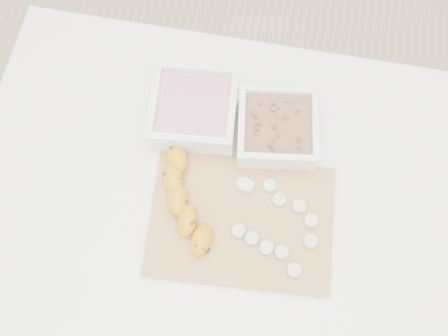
% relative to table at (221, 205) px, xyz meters
% --- Properties ---
extents(ground, '(3.50, 3.50, 0.00)m').
position_rel_table_xyz_m(ground, '(0.00, 0.00, -0.65)').
color(ground, '#C6AD89').
rests_on(ground, ground).
extents(table, '(1.00, 0.70, 0.75)m').
position_rel_table_xyz_m(table, '(0.00, 0.00, 0.00)').
color(table, white).
rests_on(table, ground).
extents(bowl_yogurt, '(0.18, 0.18, 0.08)m').
position_rel_table_xyz_m(bowl_yogurt, '(-0.08, 0.15, 0.14)').
color(bowl_yogurt, white).
rests_on(bowl_yogurt, table).
extents(bowl_granola, '(0.17, 0.17, 0.07)m').
position_rel_table_xyz_m(bowl_granola, '(0.09, 0.14, 0.13)').
color(bowl_granola, white).
rests_on(bowl_granola, table).
extents(cutting_board, '(0.36, 0.27, 0.01)m').
position_rel_table_xyz_m(cutting_board, '(0.05, -0.05, 0.10)').
color(cutting_board, '#AE7E48').
rests_on(cutting_board, table).
extents(banana, '(0.12, 0.22, 0.04)m').
position_rel_table_xyz_m(banana, '(-0.06, -0.04, 0.13)').
color(banana, '#C98B0C').
rests_on(banana, cutting_board).
extents(banana_slices, '(0.17, 0.18, 0.02)m').
position_rel_table_xyz_m(banana_slices, '(0.11, -0.04, 0.12)').
color(banana_slices, beige).
rests_on(banana_slices, cutting_board).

